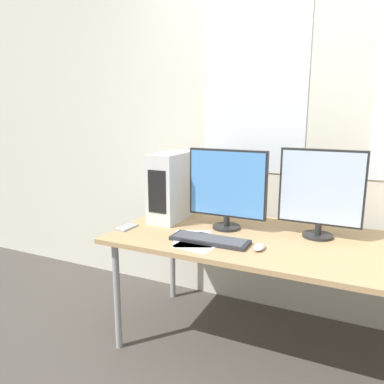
# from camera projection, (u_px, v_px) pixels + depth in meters

# --- Properties ---
(wall_back) EXTENTS (8.00, 0.07, 2.70)m
(wall_back) POSITION_uv_depth(u_px,v_px,m) (339.00, 121.00, 2.37)
(wall_back) COLOR beige
(wall_back) RESTS_ON ground_plane
(desk) EXTENTS (2.35, 0.86, 0.71)m
(desk) POSITION_uv_depth(u_px,v_px,m) (320.00, 253.00, 2.01)
(desk) COLOR tan
(desk) RESTS_ON ground_plane
(pc_tower) EXTENTS (0.18, 0.41, 0.44)m
(pc_tower) POSITION_uv_depth(u_px,v_px,m) (172.00, 186.00, 2.47)
(pc_tower) COLOR silver
(pc_tower) RESTS_ON desk
(monitor_main) EXTENTS (0.49, 0.17, 0.49)m
(monitor_main) POSITION_uv_depth(u_px,v_px,m) (227.00, 187.00, 2.25)
(monitor_main) COLOR black
(monitor_main) RESTS_ON desk
(monitor_right_near) EXTENTS (0.46, 0.17, 0.50)m
(monitor_right_near) POSITION_uv_depth(u_px,v_px,m) (321.00, 192.00, 2.09)
(monitor_right_near) COLOR black
(monitor_right_near) RESTS_ON desk
(keyboard) EXTENTS (0.44, 0.14, 0.02)m
(keyboard) POSITION_uv_depth(u_px,v_px,m) (210.00, 240.00, 2.06)
(keyboard) COLOR #28282D
(keyboard) RESTS_ON desk
(mouse) EXTENTS (0.06, 0.11, 0.03)m
(mouse) POSITION_uv_depth(u_px,v_px,m) (259.00, 247.00, 1.95)
(mouse) COLOR #B2B2B7
(mouse) RESTS_ON desk
(cell_phone) EXTENTS (0.09, 0.15, 0.01)m
(cell_phone) POSITION_uv_depth(u_px,v_px,m) (127.00, 227.00, 2.31)
(cell_phone) COLOR #99999E
(cell_phone) RESTS_ON desk
(paper_sheet_left) EXTENTS (0.31, 0.36, 0.00)m
(paper_sheet_left) POSITION_uv_depth(u_px,v_px,m) (193.00, 238.00, 2.12)
(paper_sheet_left) COLOR white
(paper_sheet_left) RESTS_ON desk
(paper_sheet_front) EXTENTS (0.25, 0.32, 0.00)m
(paper_sheet_front) POSITION_uv_depth(u_px,v_px,m) (202.00, 242.00, 2.06)
(paper_sheet_front) COLOR white
(paper_sheet_front) RESTS_ON desk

